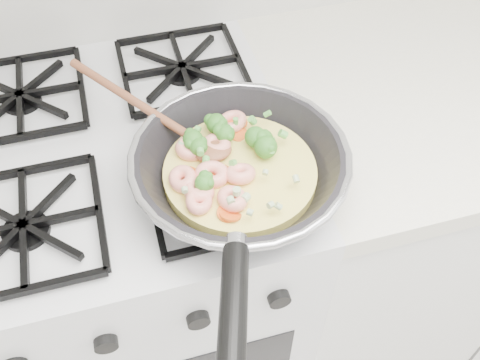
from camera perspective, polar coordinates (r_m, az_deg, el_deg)
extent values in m
cube|color=white|center=(1.31, -9.57, -10.03)|extent=(0.60, 0.60, 0.90)
cube|color=black|center=(0.95, -13.13, 4.24)|extent=(0.56, 0.56, 0.02)
cube|color=white|center=(1.53, 21.29, -2.82)|extent=(1.00, 0.58, 0.86)
torus|color=#B8B8BF|center=(0.80, 0.00, 2.51)|extent=(0.33, 0.33, 0.01)
cylinder|color=black|center=(0.66, -0.70, -13.28)|extent=(0.08, 0.17, 0.03)
cylinder|color=#F4E76A|center=(0.82, 0.00, 0.73)|extent=(0.23, 0.23, 0.02)
ellipsoid|color=brown|center=(0.83, -2.88, 3.06)|extent=(0.07, 0.07, 0.02)
cylinder|color=brown|center=(0.88, -10.76, 7.96)|extent=(0.19, 0.21, 0.06)
torus|color=#FFAE96|center=(0.77, -0.81, -1.99)|extent=(0.06, 0.06, 0.02)
torus|color=#FFAE96|center=(0.80, 0.04, 0.64)|extent=(0.05, 0.05, 0.03)
torus|color=#FFAE96|center=(0.78, -4.48, -1.07)|extent=(0.06, 0.06, 0.02)
torus|color=#FFAE96|center=(0.83, -5.13, 3.35)|extent=(0.06, 0.06, 0.03)
torus|color=#FFAE96|center=(0.79, -6.01, 0.10)|extent=(0.06, 0.06, 0.03)
torus|color=#FFAE96|center=(0.80, -2.94, 0.60)|extent=(0.06, 0.06, 0.03)
torus|color=#FFAE96|center=(0.78, -4.33, -1.10)|extent=(0.07, 0.07, 0.03)
torus|color=#FFAE96|center=(0.87, -0.85, 6.14)|extent=(0.07, 0.07, 0.02)
torus|color=#FFAE96|center=(0.77, -4.34, -2.25)|extent=(0.06, 0.06, 0.03)
torus|color=#FFAE96|center=(0.84, -2.51, 3.72)|extent=(0.07, 0.07, 0.02)
ellipsoid|color=#3E832B|center=(0.83, 2.52, 4.33)|extent=(0.04, 0.04, 0.03)
ellipsoid|color=#3E832B|center=(0.85, -2.49, 5.93)|extent=(0.04, 0.04, 0.03)
ellipsoid|color=#3E832B|center=(0.77, -3.77, -0.31)|extent=(0.04, 0.04, 0.03)
ellipsoid|color=#3E832B|center=(0.83, -4.97, 4.20)|extent=(0.04, 0.04, 0.03)
ellipsoid|color=#3E832B|center=(0.83, 1.62, 4.55)|extent=(0.04, 0.04, 0.03)
ellipsoid|color=#3E832B|center=(0.84, -1.57, 4.92)|extent=(0.04, 0.04, 0.03)
ellipsoid|color=#3E832B|center=(0.82, 2.73, 3.50)|extent=(0.05, 0.05, 0.04)
ellipsoid|color=#3E832B|center=(0.82, -4.39, 3.51)|extent=(0.04, 0.04, 0.03)
cylinder|color=orange|center=(0.88, -0.93, 6.01)|extent=(0.04, 0.04, 0.01)
cylinder|color=orange|center=(0.87, -1.93, 4.90)|extent=(0.03, 0.03, 0.01)
cylinder|color=orange|center=(0.85, -3.67, 3.63)|extent=(0.03, 0.03, 0.01)
cylinder|color=orange|center=(0.88, -0.31, 6.04)|extent=(0.03, 0.03, 0.02)
cylinder|color=orange|center=(0.81, -5.24, 0.61)|extent=(0.03, 0.03, 0.01)
cylinder|color=orange|center=(0.76, -1.34, -3.53)|extent=(0.04, 0.04, 0.01)
cylinder|color=orange|center=(0.86, -0.09, 4.85)|extent=(0.04, 0.04, 0.01)
cylinder|color=orange|center=(0.79, -4.32, -1.04)|extent=(0.04, 0.04, 0.00)
cylinder|color=orange|center=(0.76, -1.03, -3.68)|extent=(0.04, 0.04, 0.01)
cylinder|color=orange|center=(0.81, -1.97, 0.63)|extent=(0.04, 0.04, 0.01)
cylinder|color=orange|center=(0.84, 2.57, 3.17)|extent=(0.04, 0.03, 0.01)
cylinder|color=#ADCA8E|center=(0.78, 5.91, 0.11)|extent=(0.01, 0.01, 0.01)
cylinder|color=#ADCA8E|center=(0.83, -6.17, 3.76)|extent=(0.01, 0.01, 0.01)
cylinder|color=#ADCA8E|center=(0.76, -0.35, -1.20)|extent=(0.01, 0.01, 0.01)
cylinder|color=#5DB648|center=(0.85, -0.45, 6.21)|extent=(0.01, 0.01, 0.01)
cylinder|color=#ADCA8E|center=(0.75, -0.97, -2.18)|extent=(0.01, 0.01, 0.01)
cylinder|color=#5DB648|center=(0.84, -4.45, 5.35)|extent=(0.01, 0.01, 0.01)
cylinder|color=#5DB648|center=(0.80, -0.75, 1.80)|extent=(0.01, 0.01, 0.01)
cylinder|color=#ADCA8E|center=(0.76, 0.56, -1.90)|extent=(0.01, 0.01, 0.01)
cylinder|color=#ADCA8E|center=(0.75, 4.05, -2.77)|extent=(0.01, 0.01, 0.01)
cylinder|color=#ADCA8E|center=(0.74, 1.07, -3.42)|extent=(0.01, 0.01, 0.01)
cylinder|color=#ADCA8E|center=(0.76, -5.83, -1.04)|extent=(0.01, 0.01, 0.01)
cylinder|color=#ADCA8E|center=(0.79, -3.85, 0.65)|extent=(0.01, 0.01, 0.01)
cylinder|color=#5DB648|center=(0.80, -4.19, 3.00)|extent=(0.01, 0.01, 0.01)
cylinder|color=#ADCA8E|center=(0.84, -1.13, 5.40)|extent=(0.01, 0.01, 0.01)
cylinder|color=#5DB648|center=(0.83, 3.34, 4.15)|extent=(0.01, 0.01, 0.01)
cylinder|color=#ADCA8E|center=(0.78, 2.69, 0.82)|extent=(0.01, 0.01, 0.01)
cylinder|color=#5DB648|center=(0.80, -3.60, 2.08)|extent=(0.01, 0.01, 0.01)
cylinder|color=#5DB648|center=(0.83, 4.54, 4.84)|extent=(0.01, 0.01, 0.01)
cylinder|color=#ADCA8E|center=(0.84, -5.40, 4.57)|extent=(0.01, 0.01, 0.01)
cylinder|color=#5DB648|center=(0.86, 2.91, 6.98)|extent=(0.01, 0.01, 0.01)
cylinder|color=#5DB648|center=(0.86, 1.31, 6.28)|extent=(0.01, 0.01, 0.01)
cylinder|color=#ADCA8E|center=(0.75, 3.23, -2.63)|extent=(0.01, 0.01, 0.01)
cylinder|color=#5DB648|center=(0.81, 3.35, 3.09)|extent=(0.01, 0.01, 0.01)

